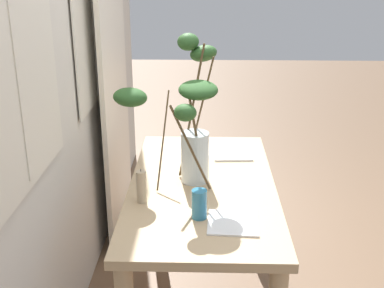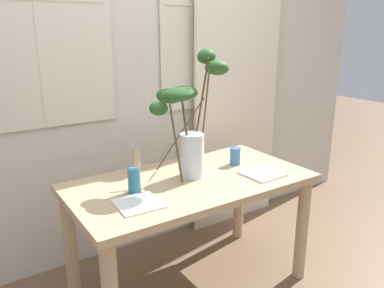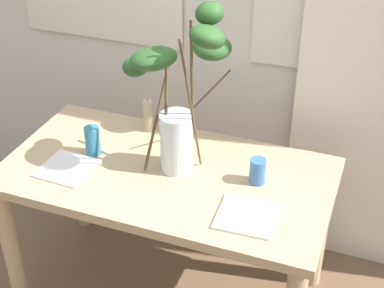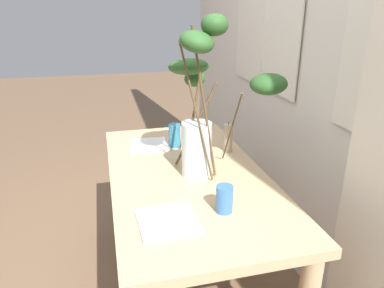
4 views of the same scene
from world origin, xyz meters
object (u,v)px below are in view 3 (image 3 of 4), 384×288
at_px(plate_square_left, 67,168).
at_px(drinking_glass_blue_left, 93,141).
at_px(vase_with_branches, 182,92).
at_px(drinking_glass_blue_right, 258,171).
at_px(plate_square_right, 246,216).
at_px(dining_table, 167,193).
at_px(pillar_candle, 148,116).

bearing_deg(plate_square_left, drinking_glass_blue_left, 71.22).
bearing_deg(vase_with_branches, plate_square_left, -152.78).
relative_size(vase_with_branches, drinking_glass_blue_left, 5.57).
bearing_deg(drinking_glass_blue_left, drinking_glass_blue_right, 3.77).
bearing_deg(plate_square_right, vase_with_branches, 144.18).
xyz_separation_m(vase_with_branches, drinking_glass_blue_right, (0.34, -0.03, -0.29)).
xyz_separation_m(drinking_glass_blue_left, plate_square_right, (0.76, -0.18, -0.06)).
bearing_deg(dining_table, plate_square_left, -161.39).
distance_m(vase_with_branches, drinking_glass_blue_right, 0.45).
relative_size(drinking_glass_blue_right, pillar_candle, 0.66).
relative_size(drinking_glass_blue_left, plate_square_right, 0.61).
relative_size(drinking_glass_blue_left, plate_square_left, 0.61).
height_order(vase_with_branches, drinking_glass_blue_left, vase_with_branches).
distance_m(vase_with_branches, pillar_candle, 0.41).
bearing_deg(pillar_candle, vase_with_branches, -37.71).
bearing_deg(plate_square_left, plate_square_right, -2.52).
xyz_separation_m(drinking_glass_blue_right, pillar_candle, (-0.59, 0.22, 0.02)).
relative_size(dining_table, drinking_glass_blue_right, 12.69).
bearing_deg(drinking_glass_blue_left, plate_square_right, -13.55).
bearing_deg(pillar_candle, plate_square_left, -114.90).
bearing_deg(dining_table, plate_square_right, -23.01).
relative_size(plate_square_right, pillar_candle, 1.30).
bearing_deg(plate_square_right, pillar_candle, 143.40).
bearing_deg(drinking_glass_blue_right, pillar_candle, 159.24).
relative_size(vase_with_branches, pillar_candle, 4.42).
height_order(vase_with_branches, drinking_glass_blue_right, vase_with_branches).
relative_size(plate_square_left, plate_square_right, 1.00).
bearing_deg(dining_table, drinking_glass_blue_left, 178.22).
height_order(dining_table, vase_with_branches, vase_with_branches).
bearing_deg(pillar_candle, drinking_glass_blue_left, -117.97).
relative_size(vase_with_branches, plate_square_right, 3.40).
xyz_separation_m(drinking_glass_blue_left, pillar_candle, (0.15, 0.27, 0.01)).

